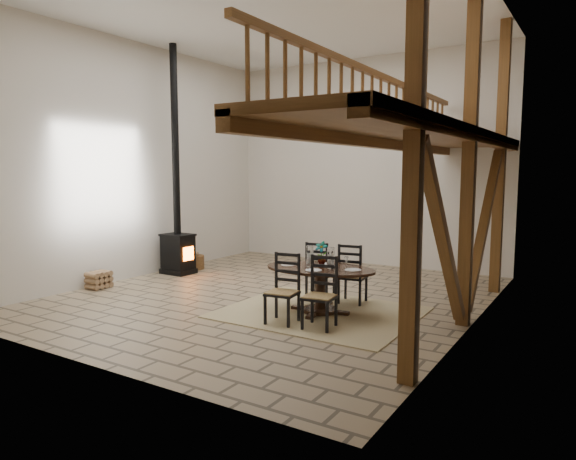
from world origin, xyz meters
The scene contains 7 objects.
ground centered at (0.00, 0.00, 0.00)m, with size 8.00×8.00×0.00m, color #8A775C.
room_shell centered at (1.19, 0.00, 3.01)m, with size 7.02×8.02×5.01m.
rug centered at (1.26, -0.58, 0.01)m, with size 3.00×2.50×0.02m, color tan.
dining_table centered at (1.26, -0.58, 0.43)m, with size 1.93×2.12×1.16m.
wood_stove centered at (-2.98, 0.61, 1.12)m, with size 0.71×0.56×5.00m.
log_basket centered at (-3.05, 1.18, 0.17)m, with size 0.49×0.49×0.40m.
log_stack centered at (-3.25, -1.31, 0.17)m, with size 0.34×0.46×0.34m.
Camera 1 is at (5.10, -7.72, 2.28)m, focal length 32.00 mm.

